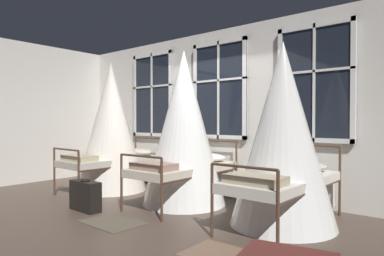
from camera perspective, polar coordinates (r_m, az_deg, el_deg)
The scene contains 9 objects.
ground at distance 5.49m, azimuth -3.58°, elevation -12.92°, with size 17.23×17.23×0.00m, color #4C3D33.
back_wall_with_windows at distance 6.43m, azimuth 5.05°, elevation 2.75°, with size 7.66×0.10×3.03m, color silver.
window_bank at distance 6.33m, azimuth 4.44°, elevation -0.10°, with size 4.71×0.10×2.74m.
cot_first at distance 6.80m, azimuth -13.31°, elevation -0.01°, with size 1.34×1.94×2.48m.
cot_second at distance 5.51m, azimuth -1.35°, elevation -0.23°, with size 1.34×1.94×2.48m.
cot_third at distance 4.50m, azimuth 14.90°, elevation -1.32°, with size 1.34×1.94×2.35m.
rug_second at distance 4.76m, azimuth -13.08°, elevation -15.05°, with size 0.80×0.56×0.01m, color brown.
rug_third at distance 3.60m, azimuth 5.45°, elevation -20.48°, with size 0.80×0.56×0.01m, color brown.
suitcase_dark at distance 5.42m, azimuth -17.37°, elevation -10.73°, with size 0.56×0.22×0.47m.
Camera 1 is at (3.65, -3.88, 1.33)m, focal length 31.98 mm.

